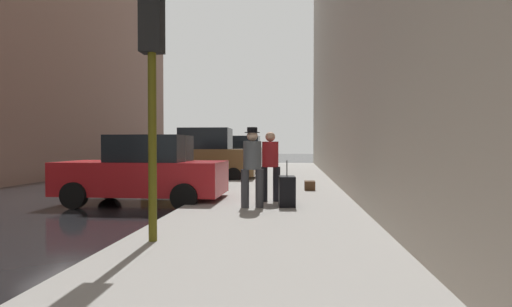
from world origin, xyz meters
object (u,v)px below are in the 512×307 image
at_px(parked_bronze_suv, 202,157).
at_px(parked_white_van, 244,152).
at_px(pedestrian_with_beanie, 252,163).
at_px(rolling_suitcase, 287,191).
at_px(fire_hydrant, 244,170).
at_px(parked_silver_sedan, 229,157).
at_px(parked_red_hatchback, 145,171).
at_px(duffel_bag, 310,185).
at_px(traffic_light, 152,59).
at_px(pedestrian_in_red_jacket, 270,163).

bearing_deg(parked_bronze_suv, parked_white_van, 90.00).
distance_m(pedestrian_with_beanie, rolling_suitcase, 1.03).
bearing_deg(fire_hydrant, parked_bronze_suv, 178.49).
height_order(parked_silver_sedan, pedestrian_with_beanie, pedestrian_with_beanie).
bearing_deg(parked_white_van, rolling_suitcase, -80.11).
distance_m(parked_red_hatchback, parked_bronze_suv, 6.53).
distance_m(rolling_suitcase, duffel_bag, 3.41).
distance_m(traffic_light, rolling_suitcase, 4.55).
bearing_deg(fire_hydrant, parked_white_van, 97.44).
bearing_deg(parked_red_hatchback, pedestrian_in_red_jacket, -4.82).
relative_size(parked_white_van, pedestrian_in_red_jacket, 2.70).
xyz_separation_m(parked_bronze_suv, parked_white_van, (0.00, 13.77, 0.00)).
xyz_separation_m(pedestrian_in_red_jacket, pedestrian_with_beanie, (-0.34, -1.01, 0.03)).
xyz_separation_m(parked_silver_sedan, pedestrian_with_beanie, (2.95, -14.80, 0.29)).
distance_m(fire_hydrant, pedestrian_in_red_jacket, 6.95).
height_order(parked_bronze_suv, parked_silver_sedan, parked_bronze_suv).
distance_m(parked_bronze_suv, duffel_bag, 6.09).
relative_size(pedestrian_with_beanie, rolling_suitcase, 1.71).
bearing_deg(parked_silver_sedan, parked_white_van, 90.00).
bearing_deg(rolling_suitcase, parked_silver_sedan, 104.34).
bearing_deg(rolling_suitcase, traffic_light, -118.16).
height_order(traffic_light, pedestrian_with_beanie, traffic_light).
bearing_deg(pedestrian_in_red_jacket, parked_red_hatchback, 175.18).
distance_m(parked_bronze_suv, pedestrian_with_beanie, 8.35).
height_order(parked_silver_sedan, traffic_light, traffic_light).
xyz_separation_m(pedestrian_in_red_jacket, rolling_suitcase, (0.42, -0.73, -0.61)).
xyz_separation_m(parked_red_hatchback, parked_bronze_suv, (-0.00, 6.53, 0.18)).
height_order(parked_silver_sedan, fire_hydrant, parked_silver_sedan).
bearing_deg(rolling_suitcase, parked_red_hatchback, 164.79).
height_order(parked_white_van, duffel_bag, parked_white_van).
height_order(parked_silver_sedan, parked_white_van, parked_white_van).
bearing_deg(pedestrian_with_beanie, parked_red_hatchback, 156.53).
distance_m(parked_bronze_suv, fire_hydrant, 1.88).
bearing_deg(pedestrian_in_red_jacket, parked_silver_sedan, 103.42).
distance_m(parked_white_van, traffic_light, 24.92).
bearing_deg(pedestrian_with_beanie, traffic_light, -108.96).
distance_m(parked_red_hatchback, pedestrian_with_beanie, 3.23).
distance_m(parked_silver_sedan, pedestrian_with_beanie, 15.10).
height_order(parked_red_hatchback, parked_white_van, parked_white_van).
relative_size(parked_white_van, pedestrian_with_beanie, 2.60).
bearing_deg(traffic_light, pedestrian_with_beanie, 71.04).
height_order(parked_bronze_suv, duffel_bag, parked_bronze_suv).
relative_size(traffic_light, rolling_suitcase, 3.46).
bearing_deg(parked_red_hatchback, parked_silver_sedan, 90.00).
distance_m(parked_white_van, pedestrian_with_beanie, 21.78).
height_order(parked_bronze_suv, pedestrian_in_red_jacket, parked_bronze_suv).
xyz_separation_m(parked_bronze_suv, pedestrian_with_beanie, (2.95, -7.81, 0.10)).
relative_size(parked_white_van, fire_hydrant, 6.56).
distance_m(parked_red_hatchback, parked_silver_sedan, 13.52).
xyz_separation_m(parked_white_van, fire_hydrant, (1.80, -13.82, -0.54)).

